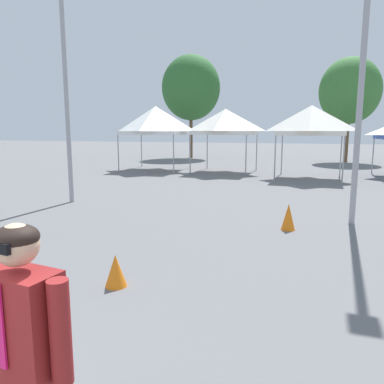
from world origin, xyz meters
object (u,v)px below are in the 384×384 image
light_pole_near_lift (366,22)px  traffic_cone_lot_center (116,270)px  tree_behind_tents_center (191,88)px  canopy_tent_far_left (156,121)px  person_foreground (25,356)px  canopy_tent_far_right (311,120)px  tree_behind_tents_left (350,91)px  canopy_tent_left_of_center (225,122)px  light_pole_opposite_side (62,16)px  traffic_cone_near_barrier (288,217)px

light_pole_near_lift → traffic_cone_lot_center: size_ratio=17.13×
tree_behind_tents_center → traffic_cone_lot_center: tree_behind_tents_center is taller
canopy_tent_far_left → person_foreground: size_ratio=2.04×
tree_behind_tents_center → traffic_cone_lot_center: (7.52, -25.27, -5.49)m
tree_behind_tents_center → traffic_cone_lot_center: 26.94m
canopy_tent_far_right → tree_behind_tents_left: tree_behind_tents_left is taller
light_pole_near_lift → traffic_cone_lot_center: light_pole_near_lift is taller
canopy_tent_left_of_center → tree_behind_tents_center: 11.66m
traffic_cone_lot_center → tree_behind_tents_left: bearing=79.6°
light_pole_opposite_side → light_pole_near_lift: bearing=-1.1°
canopy_tent_far_left → canopy_tent_left_of_center: 4.08m
canopy_tent_left_of_center → person_foreground: (3.41, -18.42, -1.70)m
canopy_tent_left_of_center → canopy_tent_far_right: size_ratio=1.00×
person_foreground → traffic_cone_near_barrier: bearing=83.0°
person_foreground → traffic_cone_near_barrier: person_foreground is taller
tree_behind_tents_left → light_pole_near_lift: bearing=-92.9°
tree_behind_tents_left → canopy_tent_left_of_center: bearing=-125.2°
canopy_tent_left_of_center → tree_behind_tents_left: (6.73, 9.52, 2.33)m
light_pole_opposite_side → tree_behind_tents_left: (9.28, 19.55, -0.55)m
canopy_tent_left_of_center → traffic_cone_lot_center: (2.16, -15.37, -2.49)m
tree_behind_tents_left → canopy_tent_far_left: bearing=-138.4°
person_foreground → traffic_cone_lot_center: 3.40m
canopy_tent_far_left → traffic_cone_near_barrier: size_ratio=5.93×
canopy_tent_far_left → person_foreground: canopy_tent_far_left is taller
canopy_tent_far_left → tree_behind_tents_center: tree_behind_tents_center is taller
canopy_tent_far_left → traffic_cone_lot_center: (6.24, -15.29, -2.59)m
canopy_tent_far_right → tree_behind_tents_center: tree_behind_tents_center is taller
canopy_tent_left_of_center → traffic_cone_lot_center: bearing=-82.0°
person_foreground → light_pole_near_lift: size_ratio=0.22×
tree_behind_tents_left → traffic_cone_near_barrier: bearing=-96.7°
light_pole_near_lift → canopy_tent_left_of_center: bearing=119.3°
canopy_tent_far_right → light_pole_near_lift: 9.07m
light_pole_opposite_side → tree_behind_tents_center: (-2.81, 19.94, 0.13)m
tree_behind_tents_center → tree_behind_tents_left: (12.09, -0.39, -0.68)m
canopy_tent_left_of_center → light_pole_opposite_side: light_pole_opposite_side is taller
person_foreground → light_pole_opposite_side: bearing=125.4°
canopy_tent_far_right → tree_behind_tents_center: (-9.82, 11.33, 3.00)m
light_pole_opposite_side → traffic_cone_near_barrier: 8.75m
canopy_tent_left_of_center → traffic_cone_near_barrier: size_ratio=5.57×
traffic_cone_lot_center → light_pole_opposite_side: bearing=131.5°
canopy_tent_left_of_center → light_pole_opposite_side: bearing=-104.3°
traffic_cone_lot_center → traffic_cone_near_barrier: traffic_cone_near_barrier is taller
canopy_tent_left_of_center → light_pole_opposite_side: 10.75m
canopy_tent_far_right → traffic_cone_near_barrier: (-0.17, -9.90, -2.43)m
canopy_tent_far_left → traffic_cone_lot_center: bearing=-67.8°
canopy_tent_far_left → canopy_tent_far_right: 8.64m
person_foreground → light_pole_near_lift: bearing=74.3°
tree_behind_tents_center → tree_behind_tents_left: size_ratio=1.13×
light_pole_near_lift → light_pole_opposite_side: (-8.28, 0.16, 0.93)m
traffic_cone_lot_center → traffic_cone_near_barrier: 4.57m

